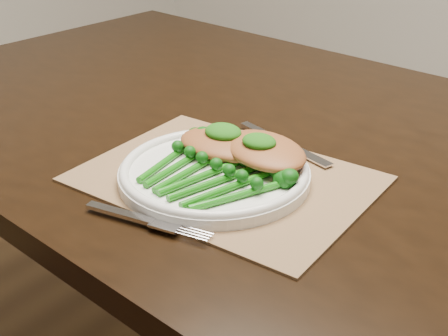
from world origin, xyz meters
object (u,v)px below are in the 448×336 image
Objects in this scene: dining_table at (267,305)px; dinner_plate at (214,172)px; placemat at (226,179)px; broccolini_bundle at (203,176)px; chicken_fillet_left at (225,144)px.

dinner_plate is (0.04, -0.20, 0.39)m from dining_table.
placemat is 1.90× the size of broccolini_bundle.
placemat is at bearing 59.86° from dinner_plate.
dining_table is 4.19× the size of placemat.
broccolini_bundle is (0.03, -0.08, -0.01)m from chicken_fillet_left.
placemat is 0.02m from dinner_plate.
broccolini_bundle is at bearing -75.79° from dining_table.
broccolini_bundle is (-0.00, -0.05, 0.02)m from placemat.
chicken_fillet_left is at bearing 126.98° from placemat.
chicken_fillet_left reaches higher than dining_table.
dinner_plate reaches higher than placemat.
dinner_plate is at bearing -75.77° from dining_table.
broccolini_bundle reaches higher than placemat.
broccolini_bundle reaches higher than dinner_plate.
chicken_fillet_left is at bearing 112.55° from dinner_plate.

